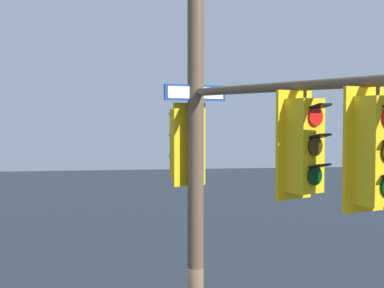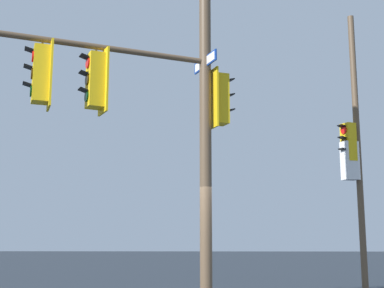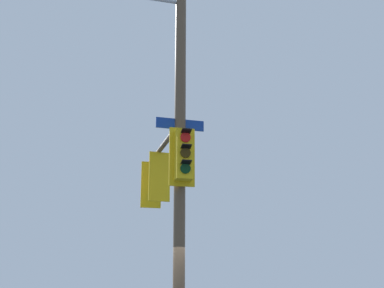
% 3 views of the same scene
% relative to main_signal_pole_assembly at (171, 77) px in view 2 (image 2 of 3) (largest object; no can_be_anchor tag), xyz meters
% --- Properties ---
extents(main_signal_pole_assembly, '(3.49, 5.55, 8.86)m').
position_rel_main_signal_pole_assembly_xyz_m(main_signal_pole_assembly, '(0.00, 0.00, 0.00)').
color(main_signal_pole_assembly, brown).
rests_on(main_signal_pole_assembly, ground).
extents(secondary_pole_assembly, '(0.48, 0.71, 8.02)m').
position_rel_main_signal_pole_assembly_xyz_m(secondary_pole_assembly, '(4.56, -4.96, -0.81)').
color(secondary_pole_assembly, brown).
rests_on(secondary_pole_assembly, ground).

